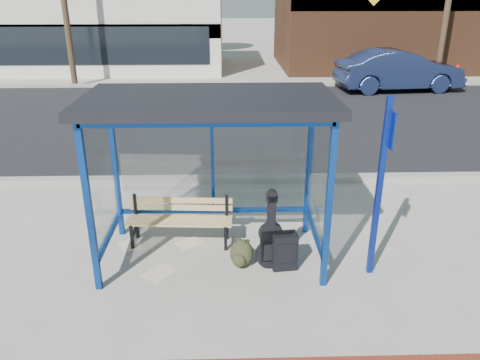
{
  "coord_description": "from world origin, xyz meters",
  "views": [
    {
      "loc": [
        0.23,
        -6.03,
        3.71
      ],
      "look_at": [
        0.41,
        0.2,
        1.15
      ],
      "focal_mm": 35.0,
      "sensor_mm": 36.0,
      "label": 1
    }
  ],
  "objects_px": {
    "bench": "(180,217)",
    "guitar_bag": "(271,241)",
    "fire_hydrant": "(457,73)",
    "backpack": "(241,254)",
    "suitcase": "(284,251)",
    "parked_car": "(399,70)"
  },
  "relations": [
    {
      "from": "bench",
      "to": "guitar_bag",
      "type": "distance_m",
      "value": 1.54
    },
    {
      "from": "guitar_bag",
      "to": "fire_hydrant",
      "type": "bearing_deg",
      "value": 50.49
    },
    {
      "from": "fire_hydrant",
      "to": "guitar_bag",
      "type": "bearing_deg",
      "value": -123.14
    },
    {
      "from": "bench",
      "to": "backpack",
      "type": "xyz_separation_m",
      "value": [
        0.92,
        -0.72,
        -0.24
      ]
    },
    {
      "from": "bench",
      "to": "guitar_bag",
      "type": "height_order",
      "value": "guitar_bag"
    },
    {
      "from": "suitcase",
      "to": "backpack",
      "type": "relative_size",
      "value": 1.5
    },
    {
      "from": "suitcase",
      "to": "fire_hydrant",
      "type": "bearing_deg",
      "value": 50.76
    },
    {
      "from": "guitar_bag",
      "to": "suitcase",
      "type": "relative_size",
      "value": 1.87
    },
    {
      "from": "fire_hydrant",
      "to": "bench",
      "type": "bearing_deg",
      "value": -128.34
    },
    {
      "from": "parked_car",
      "to": "guitar_bag",
      "type": "bearing_deg",
      "value": 148.3
    },
    {
      "from": "parked_car",
      "to": "bench",
      "type": "bearing_deg",
      "value": 141.89
    },
    {
      "from": "guitar_bag",
      "to": "backpack",
      "type": "relative_size",
      "value": 2.8
    },
    {
      "from": "guitar_bag",
      "to": "fire_hydrant",
      "type": "distance_m",
      "value": 16.73
    },
    {
      "from": "guitar_bag",
      "to": "parked_car",
      "type": "distance_m",
      "value": 13.74
    },
    {
      "from": "backpack",
      "to": "suitcase",
      "type": "bearing_deg",
      "value": 10.59
    },
    {
      "from": "bench",
      "to": "suitcase",
      "type": "distance_m",
      "value": 1.73
    },
    {
      "from": "guitar_bag",
      "to": "backpack",
      "type": "xyz_separation_m",
      "value": [
        -0.42,
        0.04,
        -0.22
      ]
    },
    {
      "from": "backpack",
      "to": "guitar_bag",
      "type": "bearing_deg",
      "value": 12.96
    },
    {
      "from": "suitcase",
      "to": "parked_car",
      "type": "distance_m",
      "value": 13.7
    },
    {
      "from": "backpack",
      "to": "parked_car",
      "type": "xyz_separation_m",
      "value": [
        6.46,
        12.3,
        0.59
      ]
    },
    {
      "from": "suitcase",
      "to": "backpack",
      "type": "xyz_separation_m",
      "value": [
        -0.61,
        0.08,
        -0.09
      ]
    },
    {
      "from": "backpack",
      "to": "parked_car",
      "type": "height_order",
      "value": "parked_car"
    }
  ]
}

